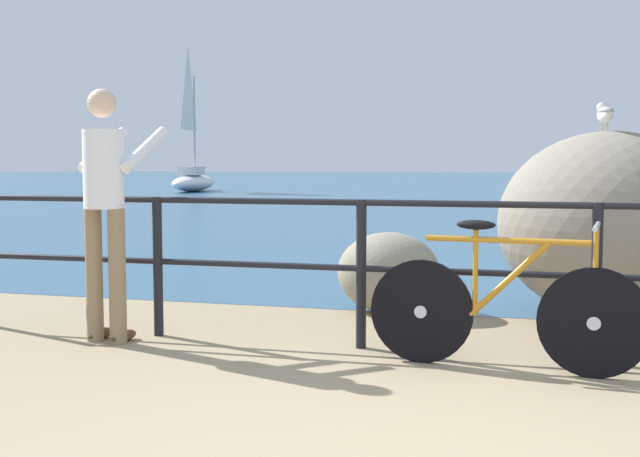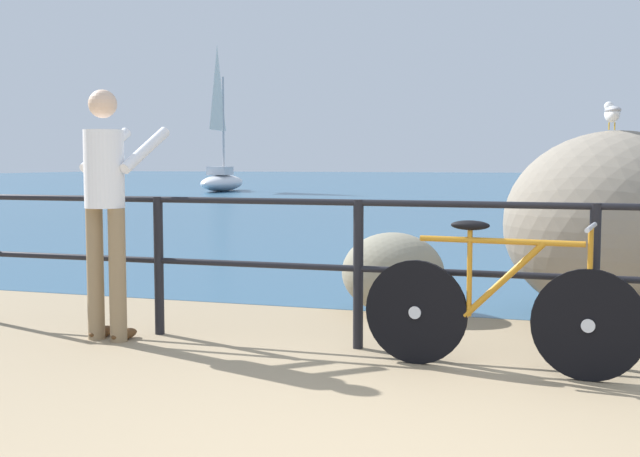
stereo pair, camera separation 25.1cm
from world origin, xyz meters
TOP-DOWN VIEW (x-y plane):
  - ground_plane at (0.00, 20.00)m, footprint 120.00×120.00m
  - sea_surface at (0.00, 48.52)m, footprint 120.00×90.00m
  - promenade_railing at (0.00, 2.16)m, footprint 7.68×0.07m
  - bicycle at (0.22, 1.81)m, footprint 1.70×0.48m
  - person_at_railing at (-2.53, 1.88)m, footprint 0.51×0.66m
  - breakwater_boulder_main at (0.95, 3.84)m, footprint 1.79×1.82m
  - breakwater_boulder_left at (-0.83, 3.53)m, footprint 0.87×0.78m
  - seagull at (0.89, 3.75)m, footprint 0.16×0.34m
  - sailboat at (-14.05, 29.02)m, footprint 1.83×4.53m

SIDE VIEW (x-z plane):
  - ground_plane at x=0.00m, z-range -0.10..0.00m
  - sea_surface at x=0.00m, z-range 0.00..0.01m
  - breakwater_boulder_left at x=-0.83m, z-range 0.00..0.68m
  - bicycle at x=0.22m, z-range -0.07..0.85m
  - promenade_railing at x=0.00m, z-range 0.13..1.15m
  - sailboat at x=-14.05m, z-range -2.37..3.79m
  - breakwater_boulder_main at x=0.95m, z-range 0.00..1.53m
  - person_at_railing at x=-2.53m, z-range 0.10..1.88m
  - seagull at x=0.89m, z-range 1.55..1.78m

